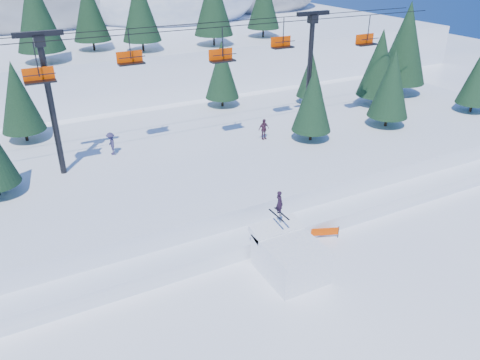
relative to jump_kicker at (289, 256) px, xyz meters
name	(u,v)px	position (x,y,z in m)	size (l,w,h in m)	color
ground	(296,306)	(-1.28, -2.74, -1.19)	(160.00, 160.00, 0.00)	white
mid_shelf	(178,164)	(-1.28, 15.26, 0.06)	(70.00, 22.00, 2.50)	white
berm	(231,228)	(-1.28, 5.26, -0.64)	(70.00, 6.00, 1.10)	white
mountain_ridge	(26,0)	(-6.36, 70.59, 8.45)	(119.00, 60.00, 26.46)	white
jump_kicker	(289,256)	(0.00, 0.00, 0.00)	(3.22, 4.41, 4.86)	white
chairlift	(190,66)	(0.32, 15.31, 8.13)	(46.00, 3.21, 10.28)	black
conifer_stand	(204,90)	(1.93, 16.47, 5.76)	(65.08, 16.94, 10.11)	black
distant_skiers	(175,139)	(-1.21, 15.68, 2.22)	(28.04, 3.93, 1.88)	#49263B
banner_near	(318,232)	(3.72, 2.09, -0.65)	(2.67, 1.07, 0.90)	black
banner_far	(389,205)	(10.62, 2.66, -0.65)	(2.83, 0.49, 0.90)	black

